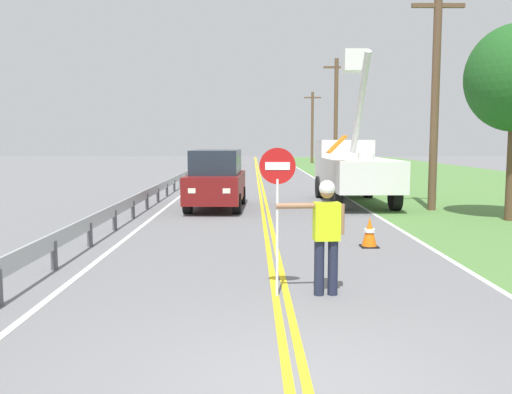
{
  "coord_description": "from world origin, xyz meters",
  "views": [
    {
      "loc": [
        -0.46,
        -5.15,
        2.44
      ],
      "look_at": [
        -0.37,
        6.8,
        1.2
      ],
      "focal_mm": 38.3,
      "sensor_mm": 36.0,
      "label": 1
    }
  ],
  "objects": [
    {
      "name": "utility_bucket_truck",
      "position": [
        3.5,
        16.29,
        1.43
      ],
      "size": [
        2.67,
        6.83,
        5.89
      ],
      "color": "silver",
      "rests_on": "ground"
    },
    {
      "name": "grass_verge_right",
      "position": [
        11.6,
        20.0,
        0.0
      ],
      "size": [
        16.0,
        110.0,
        0.01
      ],
      "primitive_type": "cube",
      "color": "#517F3D",
      "rests_on": "ground"
    },
    {
      "name": "edge_line_left",
      "position": [
        -3.6,
        20.0,
        0.01
      ],
      "size": [
        0.12,
        110.0,
        0.01
      ],
      "primitive_type": "cube",
      "color": "silver",
      "rests_on": "ground"
    },
    {
      "name": "ground_plane",
      "position": [
        0.0,
        0.0,
        0.0
      ],
      "size": [
        160.0,
        160.0,
        0.0
      ],
      "primitive_type": "plane",
      "color": "slate"
    },
    {
      "name": "traffic_cone_mid",
      "position": [
        1.92,
        10.27,
        0.34
      ],
      "size": [
        0.4,
        0.4,
        0.7
      ],
      "color": "orange",
      "rests_on": "ground"
    },
    {
      "name": "utility_pole_near",
      "position": [
        5.86,
        13.85,
        3.97
      ],
      "size": [
        1.8,
        0.28,
        7.59
      ],
      "color": "brown",
      "rests_on": "ground"
    },
    {
      "name": "traffic_cone_lead",
      "position": [
        2.24,
        7.19,
        0.34
      ],
      "size": [
        0.4,
        0.4,
        0.7
      ],
      "color": "orange",
      "rests_on": "ground"
    },
    {
      "name": "flagger_worker",
      "position": [
        0.7,
        3.29,
        1.05
      ],
      "size": [
        1.08,
        0.28,
        1.83
      ],
      "color": "#1E2338",
      "rests_on": "ground"
    },
    {
      "name": "oncoming_suv_nearest",
      "position": [
        -1.73,
        14.36,
        1.06
      ],
      "size": [
        2.05,
        4.67,
        2.1
      ],
      "color": "maroon",
      "rests_on": "ground"
    },
    {
      "name": "utility_pole_mid",
      "position": [
        5.42,
        33.35,
        4.23
      ],
      "size": [
        1.8,
        0.28,
        8.09
      ],
      "color": "brown",
      "rests_on": "ground"
    },
    {
      "name": "edge_line_right",
      "position": [
        3.6,
        20.0,
        0.01
      ],
      "size": [
        0.12,
        110.0,
        0.01
      ],
      "primitive_type": "cube",
      "color": "silver",
      "rests_on": "ground"
    },
    {
      "name": "utility_pole_far",
      "position": [
        6.0,
        53.62,
        3.97
      ],
      "size": [
        1.8,
        0.28,
        7.57
      ],
      "color": "brown",
      "rests_on": "ground"
    },
    {
      "name": "stop_sign_paddle",
      "position": [
        -0.06,
        3.22,
        1.71
      ],
      "size": [
        0.56,
        0.04,
        2.33
      ],
      "color": "silver",
      "rests_on": "ground"
    },
    {
      "name": "guardrail_left_shoulder",
      "position": [
        -4.2,
        15.3,
        0.52
      ],
      "size": [
        0.1,
        32.0,
        0.71
      ],
      "color": "#9EA0A3",
      "rests_on": "ground"
    },
    {
      "name": "centerline_yellow_left",
      "position": [
        -0.09,
        20.0,
        0.01
      ],
      "size": [
        0.11,
        110.0,
        0.01
      ],
      "primitive_type": "cube",
      "color": "yellow",
      "rests_on": "ground"
    },
    {
      "name": "centerline_yellow_right",
      "position": [
        0.09,
        20.0,
        0.01
      ],
      "size": [
        0.11,
        110.0,
        0.01
      ],
      "primitive_type": "cube",
      "color": "yellow",
      "rests_on": "ground"
    }
  ]
}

